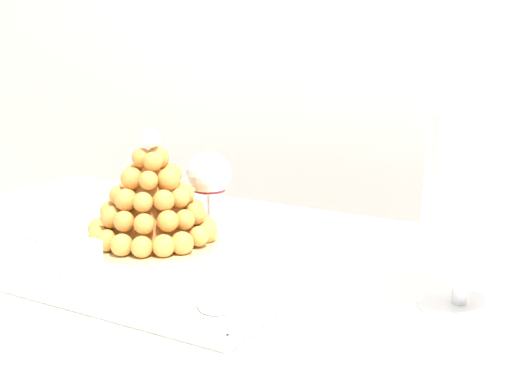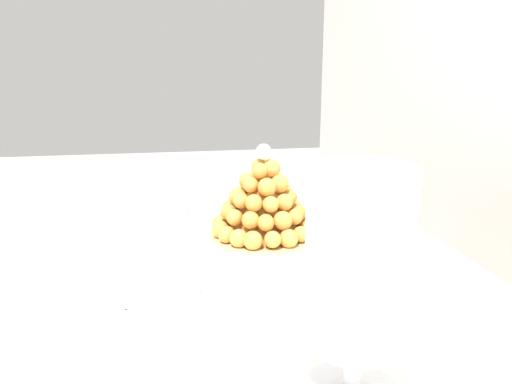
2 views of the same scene
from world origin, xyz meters
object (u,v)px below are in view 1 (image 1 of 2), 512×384
Objects in this scene: macaron_goblet at (467,195)px; wine_glass at (209,176)px; dessert_cup_centre at (217,291)px; dessert_cup_mid_left at (83,264)px; creme_brulee_ramekin at (51,226)px; croquembouche at (152,202)px; serving_tray at (133,258)px.

wine_glass is (-0.49, 0.13, -0.05)m from macaron_goblet.
macaron_goblet reaches higher than dessert_cup_centre.
dessert_cup_mid_left is 0.55m from macaron_goblet.
dessert_cup_centre is 0.20× the size of macaron_goblet.
dessert_cup_mid_left reaches higher than dessert_cup_centre.
wine_glass is at bearing 124.67° from dessert_cup_centre.
creme_brulee_ramekin is 0.73m from macaron_goblet.
creme_brulee_ramekin is 0.55× the size of wine_glass.
serving_tray is at bearing -81.03° from croquembouche.
serving_tray is 0.12m from dessert_cup_mid_left.
wine_glass is (0.03, 0.13, 0.02)m from croquembouche.
dessert_cup_centre is (0.23, 0.01, -0.00)m from dessert_cup_mid_left.
serving_tray is 11.88× the size of dessert_cup_centre.
macaron_goblet reaches higher than serving_tray.
creme_brulee_ramekin is at bearing 173.18° from serving_tray.
serving_tray is at bearing 92.74° from dessert_cup_mid_left.
dessert_cup_centre reaches higher than creme_brulee_ramekin.
macaron_goblet reaches higher than creme_brulee_ramekin.
dessert_cup_centre is (0.24, -0.18, -0.05)m from croquembouche.
dessert_cup_centre is (0.23, -0.11, 0.03)m from serving_tray.
macaron_goblet is (0.52, 0.00, 0.08)m from croquembouche.
macaron_goblet is (0.51, 0.07, 0.15)m from serving_tray.
creme_brulee_ramekin is at bearing -143.10° from wine_glass.
croquembouche is at bearing 12.78° from creme_brulee_ramekin.
macaron_goblet is at bearing 20.61° from dessert_cup_mid_left.
wine_glass is (-0.21, 0.31, 0.08)m from dessert_cup_centre.
wine_glass reaches higher than creme_brulee_ramekin.
dessert_cup_centre is at bearing 2.89° from dessert_cup_mid_left.
dessert_cup_mid_left is 0.33m from wine_glass.
wine_glass is at bearing 165.38° from macaron_goblet.
croquembouche reaches higher than wine_glass.
croquembouche is at bearing 98.97° from serving_tray.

